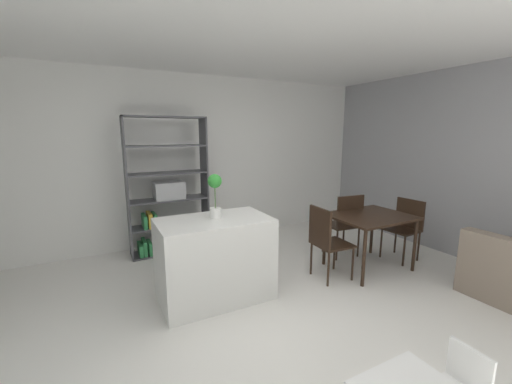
{
  "coord_description": "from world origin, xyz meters",
  "views": [
    {
      "loc": [
        -1.37,
        -2.45,
        1.84
      ],
      "look_at": [
        0.07,
        0.33,
        1.24
      ],
      "focal_mm": 21.85,
      "sensor_mm": 36.0,
      "label": 1
    }
  ],
  "objects_px": {
    "dining_chair_far": "(346,220)",
    "dining_chair_window_side": "(405,224)",
    "kitchen_island": "(215,259)",
    "open_bookshelf": "(165,193)",
    "dining_table": "(370,221)",
    "potted_plant_on_island": "(215,192)",
    "dining_chair_island_side": "(326,238)"
  },
  "relations": [
    {
      "from": "dining_chair_far",
      "to": "dining_chair_island_side",
      "type": "distance_m",
      "value": 0.86
    },
    {
      "from": "dining_chair_far",
      "to": "dining_chair_island_side",
      "type": "height_order",
      "value": "dining_chair_far"
    },
    {
      "from": "open_bookshelf",
      "to": "dining_chair_island_side",
      "type": "xyz_separation_m",
      "value": [
        1.58,
        -1.86,
        -0.38
      ]
    },
    {
      "from": "dining_chair_far",
      "to": "dining_chair_island_side",
      "type": "relative_size",
      "value": 1.01
    },
    {
      "from": "open_bookshelf",
      "to": "dining_chair_far",
      "type": "bearing_deg",
      "value": -31.65
    },
    {
      "from": "dining_chair_far",
      "to": "dining_chair_island_side",
      "type": "xyz_separation_m",
      "value": [
        -0.73,
        -0.44,
        -0.02
      ]
    },
    {
      "from": "dining_table",
      "to": "dining_chair_far",
      "type": "relative_size",
      "value": 1.1
    },
    {
      "from": "potted_plant_on_island",
      "to": "dining_table",
      "type": "height_order",
      "value": "potted_plant_on_island"
    },
    {
      "from": "kitchen_island",
      "to": "dining_chair_far",
      "type": "distance_m",
      "value": 2.14
    },
    {
      "from": "dining_chair_island_side",
      "to": "dining_table",
      "type": "bearing_deg",
      "value": -87.38
    },
    {
      "from": "kitchen_island",
      "to": "open_bookshelf",
      "type": "height_order",
      "value": "open_bookshelf"
    },
    {
      "from": "dining_chair_far",
      "to": "dining_table",
      "type": "bearing_deg",
      "value": 97.75
    },
    {
      "from": "dining_chair_island_side",
      "to": "dining_chair_far",
      "type": "bearing_deg",
      "value": -56.08
    },
    {
      "from": "kitchen_island",
      "to": "open_bookshelf",
      "type": "distance_m",
      "value": 1.73
    },
    {
      "from": "open_bookshelf",
      "to": "dining_chair_island_side",
      "type": "bearing_deg",
      "value": -49.77
    },
    {
      "from": "dining_chair_window_side",
      "to": "dining_chair_island_side",
      "type": "relative_size",
      "value": 0.94
    },
    {
      "from": "open_bookshelf",
      "to": "kitchen_island",
      "type": "bearing_deg",
      "value": -83.7
    },
    {
      "from": "dining_table",
      "to": "potted_plant_on_island",
      "type": "bearing_deg",
      "value": 173.0
    },
    {
      "from": "dining_table",
      "to": "dining_chair_island_side",
      "type": "distance_m",
      "value": 0.75
    },
    {
      "from": "dining_chair_island_side",
      "to": "kitchen_island",
      "type": "bearing_deg",
      "value": 84.47
    },
    {
      "from": "potted_plant_on_island",
      "to": "open_bookshelf",
      "type": "distance_m",
      "value": 1.65
    },
    {
      "from": "potted_plant_on_island",
      "to": "open_bookshelf",
      "type": "xyz_separation_m",
      "value": [
        -0.22,
        1.61,
        -0.28
      ]
    },
    {
      "from": "kitchen_island",
      "to": "potted_plant_on_island",
      "type": "height_order",
      "value": "potted_plant_on_island"
    },
    {
      "from": "dining_table",
      "to": "dining_chair_island_side",
      "type": "xyz_separation_m",
      "value": [
        -0.74,
        0.01,
        -0.12
      ]
    },
    {
      "from": "potted_plant_on_island",
      "to": "dining_table",
      "type": "relative_size",
      "value": 0.46
    },
    {
      "from": "kitchen_island",
      "to": "dining_chair_far",
      "type": "bearing_deg",
      "value": 6.14
    },
    {
      "from": "kitchen_island",
      "to": "dining_table",
      "type": "xyz_separation_m",
      "value": [
        2.14,
        -0.22,
        0.21
      ]
    },
    {
      "from": "dining_chair_far",
      "to": "open_bookshelf",
      "type": "bearing_deg",
      "value": -25.31
    },
    {
      "from": "potted_plant_on_island",
      "to": "dining_chair_window_side",
      "type": "bearing_deg",
      "value": -5.07
    },
    {
      "from": "dining_chair_far",
      "to": "dining_chair_window_side",
      "type": "bearing_deg",
      "value": 155.92
    },
    {
      "from": "dining_table",
      "to": "dining_chair_window_side",
      "type": "relative_size",
      "value": 1.19
    },
    {
      "from": "dining_table",
      "to": "dining_chair_island_side",
      "type": "bearing_deg",
      "value": 179.58
    }
  ]
}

